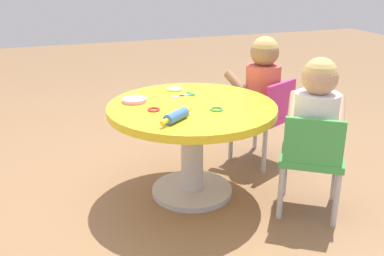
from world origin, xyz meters
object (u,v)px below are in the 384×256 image
Objects in this scene: craft_scissors at (186,95)px; child_chair_right at (266,116)px; seated_child_right at (262,79)px; rolling_pin at (176,116)px; craft_table at (192,127)px; child_chair_left at (312,157)px; seated_child_left at (316,111)px.

child_chair_right is at bearing -82.47° from craft_scissors.
seated_child_right is 0.85m from rolling_pin.
craft_table is 6.17× the size of craft_scissors.
child_chair_right is 0.88m from rolling_pin.
seated_child_right reaches higher than child_chair_right.
child_chair_left is at bearing -105.25° from rolling_pin.
seated_child_right is (0.28, -0.55, 0.15)m from craft_table.
rolling_pin is at bearing 144.20° from craft_table.
child_chair_left is 1.00× the size of child_chair_right.
seated_child_left reaches higher than craft_scissors.
craft_scissors reaches higher than craft_table.
child_chair_right is (0.59, -0.06, -0.23)m from seated_child_left.
seated_child_left is 3.60× the size of craft_scissors.
child_chair_left is at bearing -128.21° from craft_table.
rolling_pin reaches higher than child_chair_left.
craft_table is 1.71× the size of seated_child_left.
child_chair_left is 0.23m from seated_child_left.
craft_scissors is (0.55, 0.46, 0.21)m from child_chair_left.
rolling_pin is (-0.21, 0.15, 0.15)m from craft_table.
craft_scissors is at bearing 101.58° from seated_child_right.
child_chair_right is (0.24, -0.57, -0.08)m from craft_table.
rolling_pin reaches higher than craft_table.
craft_scissors is at bearing 42.88° from seated_child_left.
seated_child_right reaches higher than craft_table.
craft_table is 0.30m from rolling_pin.
seated_child_left is 0.63m from seated_child_right.
craft_table is 0.62m from child_chair_left.
seated_child_left is 0.71m from craft_scissors.
seated_child_left reaches higher than craft_table.
craft_table is 0.21m from craft_scissors.
craft_scissors is (-0.11, 0.52, -0.02)m from seated_child_right.
seated_child_left is at bearing -124.51° from craft_table.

